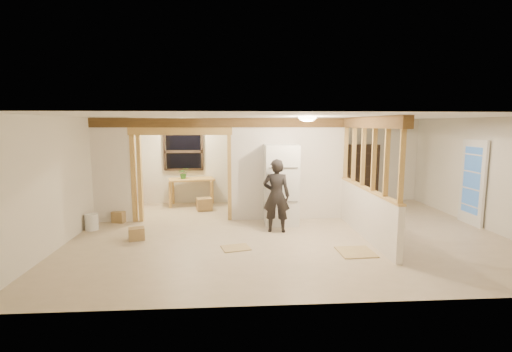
{
  "coord_description": "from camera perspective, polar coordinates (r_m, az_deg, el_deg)",
  "views": [
    {
      "loc": [
        -1.2,
        -7.78,
        2.35
      ],
      "look_at": [
        -0.65,
        0.4,
        1.2
      ],
      "focal_mm": 26.0,
      "sensor_mm": 36.0,
      "label": 1
    }
  ],
  "objects": [
    {
      "name": "floor",
      "position": [
        8.21,
        4.79,
        -8.68
      ],
      "size": [
        9.0,
        6.5,
        0.01
      ],
      "primitive_type": "cube",
      "color": "#C6B193",
      "rests_on": "ground"
    },
    {
      "name": "ceiling",
      "position": [
        7.87,
        5.0,
        9.07
      ],
      "size": [
        9.0,
        6.5,
        0.01
      ],
      "primitive_type": "cube",
      "color": "white"
    },
    {
      "name": "wall_back",
      "position": [
        11.15,
        2.38,
        2.33
      ],
      "size": [
        9.0,
        0.01,
        2.5
      ],
      "primitive_type": "cube",
      "color": "silver",
      "rests_on": "floor"
    },
    {
      "name": "wall_front",
      "position": [
        4.81,
        10.75,
        -5.34
      ],
      "size": [
        9.0,
        0.01,
        2.5
      ],
      "primitive_type": "cube",
      "color": "silver",
      "rests_on": "floor"
    },
    {
      "name": "wall_left",
      "position": [
        8.52,
        -26.58,
        -0.26
      ],
      "size": [
        0.01,
        6.5,
        2.5
      ],
      "primitive_type": "cube",
      "color": "silver",
      "rests_on": "floor"
    },
    {
      "name": "wall_right",
      "position": [
        9.7,
        32.18,
        0.26
      ],
      "size": [
        0.01,
        6.5,
        2.5
      ],
      "primitive_type": "cube",
      "color": "silver",
      "rests_on": "floor"
    },
    {
      "name": "partition_left_stub",
      "position": [
        9.48,
        -21.29,
        0.8
      ],
      "size": [
        0.9,
        0.12,
        2.5
      ],
      "primitive_type": "cube",
      "color": "silver",
      "rests_on": "floor"
    },
    {
      "name": "partition_center",
      "position": [
        9.15,
        5.0,
        1.07
      ],
      "size": [
        2.8,
        0.12,
        2.5
      ],
      "primitive_type": "cube",
      "color": "silver",
      "rests_on": "floor"
    },
    {
      "name": "doorway_frame",
      "position": [
        9.14,
        -11.33,
        -0.01
      ],
      "size": [
        2.46,
        0.14,
        2.2
      ],
      "primitive_type": "cube",
      "color": "tan",
      "rests_on": "floor"
    },
    {
      "name": "header_beam_back",
      "position": [
        8.98,
        -2.58,
        8.19
      ],
      "size": [
        7.0,
        0.18,
        0.22
      ],
      "primitive_type": "cube",
      "color": "brown",
      "rests_on": "ceiling"
    },
    {
      "name": "header_beam_right",
      "position": [
        7.89,
        17.12,
        7.87
      ],
      "size": [
        0.18,
        3.3,
        0.22
      ],
      "primitive_type": "cube",
      "color": "brown",
      "rests_on": "ceiling"
    },
    {
      "name": "pony_wall",
      "position": [
        8.1,
        16.57,
        -5.53
      ],
      "size": [
        0.12,
        3.2,
        1.0
      ],
      "primitive_type": "cube",
      "color": "silver",
      "rests_on": "floor"
    },
    {
      "name": "stud_partition",
      "position": [
        7.92,
        16.9,
        2.66
      ],
      "size": [
        0.14,
        3.2,
        1.32
      ],
      "primitive_type": "cube",
      "color": "tan",
      "rests_on": "pony_wall"
    },
    {
      "name": "window_back",
      "position": [
        11.07,
        -11.11,
        3.7
      ],
      "size": [
        1.12,
        0.1,
        1.1
      ],
      "primitive_type": "cube",
      "color": "black",
      "rests_on": "wall_back"
    },
    {
      "name": "french_door",
      "position": [
        10.01,
        30.37,
        -0.85
      ],
      "size": [
        0.12,
        0.86,
        2.0
      ],
      "primitive_type": "cube",
      "color": "white",
      "rests_on": "floor"
    },
    {
      "name": "ceiling_dome_main",
      "position": [
        7.43,
        7.91,
        8.93
      ],
      "size": [
        0.36,
        0.36,
        0.16
      ],
      "primitive_type": "ellipsoid",
      "color": "#FFEABF",
      "rests_on": "ceiling"
    },
    {
      "name": "ceiling_dome_util",
      "position": [
        10.16,
        -11.3,
        8.58
      ],
      "size": [
        0.32,
        0.32,
        0.14
      ],
      "primitive_type": "ellipsoid",
      "color": "#FFEABF",
      "rests_on": "ceiling"
    },
    {
      "name": "hanging_bulb",
      "position": [
        9.41,
        -8.77,
        6.87
      ],
      "size": [
        0.07,
        0.07,
        0.07
      ],
      "primitive_type": "ellipsoid",
      "color": "#FFD88C",
      "rests_on": "ceiling"
    },
    {
      "name": "refrigerator",
      "position": [
        8.74,
        3.86,
        -1.32
      ],
      "size": [
        0.77,
        0.75,
        1.87
      ],
      "primitive_type": "cube",
      "color": "silver",
      "rests_on": "floor"
    },
    {
      "name": "woman",
      "position": [
        8.07,
        3.14,
        -3.03
      ],
      "size": [
        0.65,
        0.49,
        1.61
      ],
      "primitive_type": "imported",
      "rotation": [
        0.0,
        0.0,
        2.96
      ],
      "color": "black",
      "rests_on": "floor"
    },
    {
      "name": "work_table",
      "position": [
        10.9,
        -9.84,
        -2.43
      ],
      "size": [
        1.37,
        0.88,
        0.8
      ],
      "primitive_type": "cube",
      "rotation": [
        0.0,
        0.0,
        0.21
      ],
      "color": "tan",
      "rests_on": "floor"
    },
    {
      "name": "potted_plant",
      "position": [
        10.79,
        -11.07,
        0.43
      ],
      "size": [
        0.34,
        0.31,
        0.32
      ],
      "primitive_type": "imported",
      "rotation": [
        0.0,
        0.0,
        0.24
      ],
      "color": "#2E6B30",
      "rests_on": "work_table"
    },
    {
      "name": "shop_vac",
      "position": [
        11.2,
        -19.32,
        -2.78
      ],
      "size": [
        0.66,
        0.66,
        0.69
      ],
      "primitive_type": "cylinder",
      "rotation": [
        0.0,
        0.0,
        0.3
      ],
      "color": "#9F0E1A",
      "rests_on": "floor"
    },
    {
      "name": "bookshelf",
      "position": [
        11.61,
        16.14,
        0.36
      ],
      "size": [
        0.87,
        0.29,
        1.74
      ],
      "primitive_type": "cube",
      "color": "black",
      "rests_on": "floor"
    },
    {
      "name": "bucket",
      "position": [
        9.1,
        -23.96,
        -6.49
      ],
      "size": [
        0.31,
        0.31,
        0.36
      ],
      "primitive_type": "cylinder",
      "rotation": [
        0.0,
        0.0,
        -0.1
      ],
      "color": "white",
      "rests_on": "floor"
    },
    {
      "name": "box_util_a",
      "position": [
        10.28,
        -7.98,
        -4.32
      ],
      "size": [
        0.47,
        0.43,
        0.34
      ],
      "primitive_type": "cube",
      "rotation": [
        0.0,
        0.0,
        0.24
      ],
      "color": "#A58350",
      "rests_on": "floor"
    },
    {
      "name": "box_util_b",
      "position": [
        9.59,
        -20.22,
        -5.86
      ],
      "size": [
        0.36,
        0.36,
        0.27
      ],
      "primitive_type": "cube",
      "rotation": [
        0.0,
        0.0,
        -0.27
      ],
      "color": "#A58350",
      "rests_on": "floor"
    },
    {
      "name": "box_front",
      "position": [
        8.04,
        -17.89,
        -8.46
      ],
      "size": [
        0.37,
        0.33,
        0.25
      ],
      "primitive_type": "cube",
      "rotation": [
        0.0,
        0.0,
        0.31
      ],
      "color": "#A58350",
      "rests_on": "floor"
    },
    {
      "name": "floor_panel_near",
      "position": [
        7.2,
        15.12,
        -11.23
      ],
      "size": [
        0.65,
        0.65,
        0.02
      ],
      "primitive_type": "cube",
      "rotation": [
        0.0,
        0.0,
        0.04
      ],
      "color": "tan",
      "rests_on": "floor"
    },
    {
      "name": "floor_panel_far",
      "position": [
        7.2,
        -3.14,
        -10.97
      ],
      "size": [
        0.6,
        0.53,
        0.02
      ],
      "primitive_type": "cube",
      "rotation": [
        0.0,
        0.0,
        0.25
      ],
      "color": "tan",
      "rests_on": "floor"
    }
  ]
}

